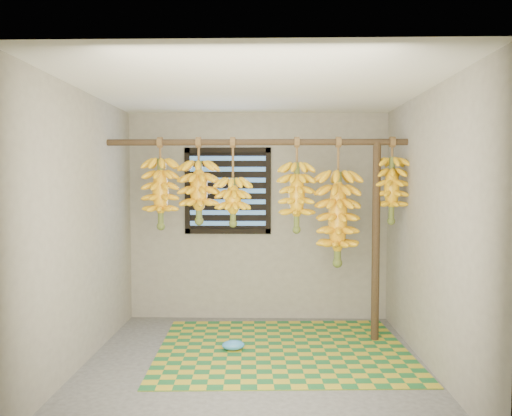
{
  "coord_description": "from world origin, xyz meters",
  "views": [
    {
      "loc": [
        0.12,
        -4.3,
        1.6
      ],
      "look_at": [
        0.0,
        0.55,
        1.35
      ],
      "focal_mm": 35.0,
      "sensor_mm": 36.0,
      "label": 1
    }
  ],
  "objects_px": {
    "banana_bunch_d": "(297,197)",
    "banana_bunch_e": "(338,218)",
    "support_post": "(376,242)",
    "banana_bunch_f": "(392,190)",
    "banana_bunch_c": "(233,201)",
    "banana_bunch_a": "(161,193)",
    "banana_bunch_b": "(199,192)",
    "woven_mat": "(283,349)",
    "plastic_bag": "(233,345)"
  },
  "relations": [
    {
      "from": "banana_bunch_d",
      "to": "banana_bunch_e",
      "type": "distance_m",
      "value": 0.46
    },
    {
      "from": "plastic_bag",
      "to": "banana_bunch_a",
      "type": "relative_size",
      "value": 0.24
    },
    {
      "from": "banana_bunch_b",
      "to": "banana_bunch_f",
      "type": "bearing_deg",
      "value": 0.0
    },
    {
      "from": "banana_bunch_b",
      "to": "banana_bunch_f",
      "type": "relative_size",
      "value": 1.0
    },
    {
      "from": "banana_bunch_e",
      "to": "banana_bunch_a",
      "type": "bearing_deg",
      "value": -180.0
    },
    {
      "from": "woven_mat",
      "to": "support_post",
      "type": "bearing_deg",
      "value": 17.85
    },
    {
      "from": "banana_bunch_e",
      "to": "support_post",
      "type": "bearing_deg",
      "value": -0.0
    },
    {
      "from": "banana_bunch_c",
      "to": "banana_bunch_d",
      "type": "relative_size",
      "value": 0.93
    },
    {
      "from": "support_post",
      "to": "woven_mat",
      "type": "bearing_deg",
      "value": -162.15
    },
    {
      "from": "support_post",
      "to": "banana_bunch_c",
      "type": "xyz_separation_m",
      "value": [
        -1.44,
        0.0,
        0.41
      ]
    },
    {
      "from": "plastic_bag",
      "to": "banana_bunch_d",
      "type": "relative_size",
      "value": 0.23
    },
    {
      "from": "woven_mat",
      "to": "banana_bunch_f",
      "type": "height_order",
      "value": "banana_bunch_f"
    },
    {
      "from": "banana_bunch_e",
      "to": "banana_bunch_d",
      "type": "bearing_deg",
      "value": -180.0
    },
    {
      "from": "banana_bunch_c",
      "to": "banana_bunch_e",
      "type": "height_order",
      "value": "same"
    },
    {
      "from": "support_post",
      "to": "woven_mat",
      "type": "height_order",
      "value": "support_post"
    },
    {
      "from": "support_post",
      "to": "banana_bunch_f",
      "type": "height_order",
      "value": "banana_bunch_f"
    },
    {
      "from": "plastic_bag",
      "to": "banana_bunch_e",
      "type": "distance_m",
      "value": 1.61
    },
    {
      "from": "banana_bunch_c",
      "to": "banana_bunch_b",
      "type": "bearing_deg",
      "value": 180.0
    },
    {
      "from": "woven_mat",
      "to": "banana_bunch_b",
      "type": "bearing_deg",
      "value": 160.18
    },
    {
      "from": "banana_bunch_a",
      "to": "banana_bunch_e",
      "type": "bearing_deg",
      "value": 0.0
    },
    {
      "from": "plastic_bag",
      "to": "banana_bunch_e",
      "type": "relative_size",
      "value": 0.17
    },
    {
      "from": "plastic_bag",
      "to": "banana_bunch_e",
      "type": "height_order",
      "value": "banana_bunch_e"
    },
    {
      "from": "woven_mat",
      "to": "plastic_bag",
      "type": "distance_m",
      "value": 0.48
    },
    {
      "from": "banana_bunch_e",
      "to": "banana_bunch_f",
      "type": "distance_m",
      "value": 0.6
    },
    {
      "from": "banana_bunch_e",
      "to": "banana_bunch_c",
      "type": "bearing_deg",
      "value": -180.0
    },
    {
      "from": "woven_mat",
      "to": "banana_bunch_d",
      "type": "relative_size",
      "value": 2.5
    },
    {
      "from": "banana_bunch_c",
      "to": "banana_bunch_e",
      "type": "bearing_deg",
      "value": 0.0
    },
    {
      "from": "banana_bunch_c",
      "to": "banana_bunch_f",
      "type": "distance_m",
      "value": 1.59
    },
    {
      "from": "banana_bunch_a",
      "to": "banana_bunch_e",
      "type": "height_order",
      "value": "same"
    },
    {
      "from": "woven_mat",
      "to": "banana_bunch_a",
      "type": "height_order",
      "value": "banana_bunch_a"
    },
    {
      "from": "support_post",
      "to": "banana_bunch_d",
      "type": "distance_m",
      "value": 0.92
    },
    {
      "from": "banana_bunch_b",
      "to": "banana_bunch_f",
      "type": "height_order",
      "value": "same"
    },
    {
      "from": "banana_bunch_d",
      "to": "banana_bunch_f",
      "type": "distance_m",
      "value": 0.95
    },
    {
      "from": "support_post",
      "to": "banana_bunch_d",
      "type": "relative_size",
      "value": 2.11
    },
    {
      "from": "banana_bunch_d",
      "to": "banana_bunch_b",
      "type": "bearing_deg",
      "value": 180.0
    },
    {
      "from": "support_post",
      "to": "banana_bunch_e",
      "type": "distance_m",
      "value": 0.45
    },
    {
      "from": "plastic_bag",
      "to": "banana_bunch_f",
      "type": "height_order",
      "value": "banana_bunch_f"
    },
    {
      "from": "support_post",
      "to": "banana_bunch_b",
      "type": "height_order",
      "value": "banana_bunch_b"
    },
    {
      "from": "banana_bunch_b",
      "to": "plastic_bag",
      "type": "bearing_deg",
      "value": -43.62
    },
    {
      "from": "banana_bunch_a",
      "to": "banana_bunch_b",
      "type": "relative_size",
      "value": 1.06
    },
    {
      "from": "woven_mat",
      "to": "banana_bunch_e",
      "type": "distance_m",
      "value": 1.39
    },
    {
      "from": "banana_bunch_e",
      "to": "woven_mat",
      "type": "bearing_deg",
      "value": -151.45
    },
    {
      "from": "banana_bunch_e",
      "to": "banana_bunch_f",
      "type": "bearing_deg",
      "value": 0.0
    },
    {
      "from": "support_post",
      "to": "banana_bunch_a",
      "type": "relative_size",
      "value": 2.19
    },
    {
      "from": "banana_bunch_b",
      "to": "banana_bunch_e",
      "type": "bearing_deg",
      "value": 0.0
    },
    {
      "from": "support_post",
      "to": "banana_bunch_c",
      "type": "bearing_deg",
      "value": 180.0
    },
    {
      "from": "banana_bunch_e",
      "to": "banana_bunch_f",
      "type": "relative_size",
      "value": 1.49
    },
    {
      "from": "banana_bunch_b",
      "to": "banana_bunch_c",
      "type": "bearing_deg",
      "value": 0.0
    },
    {
      "from": "banana_bunch_f",
      "to": "woven_mat",
      "type": "bearing_deg",
      "value": -164.48
    },
    {
      "from": "banana_bunch_c",
      "to": "woven_mat",
      "type": "bearing_deg",
      "value": -31.4
    }
  ]
}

